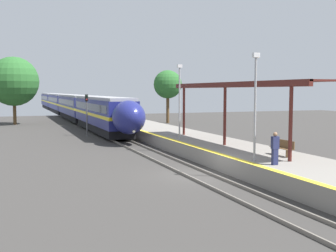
{
  "coord_description": "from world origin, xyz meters",
  "views": [
    {
      "loc": [
        -9.55,
        -20.76,
        4.64
      ],
      "look_at": [
        0.57,
        5.97,
        2.23
      ],
      "focal_mm": 45.0,
      "sensor_mm": 36.0,
      "label": 1
    }
  ],
  "objects_px": {
    "platform_bench": "(283,147)",
    "lamppost_near": "(255,100)",
    "person_waiting": "(275,148)",
    "lamppost_mid": "(180,97)",
    "train": "(67,104)",
    "railway_signal": "(87,111)"
  },
  "relations": [
    {
      "from": "train",
      "to": "lamppost_near",
      "type": "distance_m",
      "value": 55.8
    },
    {
      "from": "railway_signal",
      "to": "lamppost_mid",
      "type": "xyz_separation_m",
      "value": [
        4.59,
        -13.7,
        1.56
      ]
    },
    {
      "from": "train",
      "to": "lamppost_mid",
      "type": "distance_m",
      "value": 45.45
    },
    {
      "from": "lamppost_mid",
      "to": "platform_bench",
      "type": "bearing_deg",
      "value": -75.6
    },
    {
      "from": "railway_signal",
      "to": "lamppost_near",
      "type": "height_order",
      "value": "lamppost_near"
    },
    {
      "from": "person_waiting",
      "to": "lamppost_near",
      "type": "height_order",
      "value": "lamppost_near"
    },
    {
      "from": "lamppost_near",
      "to": "person_waiting",
      "type": "bearing_deg",
      "value": -80.34
    },
    {
      "from": "train",
      "to": "platform_bench",
      "type": "distance_m",
      "value": 55.05
    },
    {
      "from": "platform_bench",
      "to": "lamppost_mid",
      "type": "xyz_separation_m",
      "value": [
        -2.43,
        9.48,
        2.72
      ]
    },
    {
      "from": "platform_bench",
      "to": "lamppost_near",
      "type": "distance_m",
      "value": 3.76
    },
    {
      "from": "person_waiting",
      "to": "railway_signal",
      "type": "relative_size",
      "value": 0.38
    },
    {
      "from": "lamppost_mid",
      "to": "railway_signal",
      "type": "bearing_deg",
      "value": 108.52
    },
    {
      "from": "person_waiting",
      "to": "lamppost_mid",
      "type": "distance_m",
      "value": 12.07
    },
    {
      "from": "person_waiting",
      "to": "lamppost_mid",
      "type": "relative_size",
      "value": 0.29
    },
    {
      "from": "train",
      "to": "person_waiting",
      "type": "relative_size",
      "value": 51.3
    },
    {
      "from": "platform_bench",
      "to": "lamppost_mid",
      "type": "bearing_deg",
      "value": 104.4
    },
    {
      "from": "train",
      "to": "lamppost_mid",
      "type": "relative_size",
      "value": 14.92
    },
    {
      "from": "lamppost_mid",
      "to": "lamppost_near",
      "type": "bearing_deg",
      "value": -90.0
    },
    {
      "from": "person_waiting",
      "to": "lamppost_near",
      "type": "relative_size",
      "value": 0.29
    },
    {
      "from": "railway_signal",
      "to": "lamppost_near",
      "type": "distance_m",
      "value": 24.55
    },
    {
      "from": "platform_bench",
      "to": "lamppost_near",
      "type": "bearing_deg",
      "value": -159.95
    },
    {
      "from": "railway_signal",
      "to": "platform_bench",
      "type": "bearing_deg",
      "value": -73.15
    }
  ]
}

